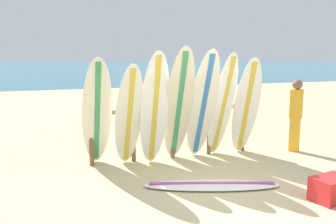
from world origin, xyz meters
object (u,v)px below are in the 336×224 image
(surfboard_leaning_center_right, at_px, (203,106))
(surfboard_leaning_right, at_px, (223,105))
(surfboard_leaning_far_left, at_px, (97,114))
(surfboard_leaning_far_right, at_px, (246,107))
(surfboard_leaning_center_left, at_px, (155,109))
(surfboard_leaning_left, at_px, (129,116))
(surfboard_leaning_center, at_px, (179,106))
(beachgoer_standing, at_px, (296,112))
(surfboard_rack, at_px, (173,124))
(surfboard_lying_on_sand, at_px, (212,185))
(cooler_box, at_px, (332,189))

(surfboard_leaning_center_right, height_order, surfboard_leaning_right, surfboard_leaning_center_right)
(surfboard_leaning_far_left, height_order, surfboard_leaning_far_right, surfboard_leaning_far_left)
(surfboard_leaning_center_left, relative_size, surfboard_leaning_right, 1.01)
(surfboard_leaning_left, height_order, surfboard_leaning_center_right, surfboard_leaning_center_right)
(surfboard_leaning_center, bearing_deg, surfboard_leaning_center_left, -179.66)
(surfboard_leaning_center_right, height_order, beachgoer_standing, surfboard_leaning_center_right)
(surfboard_leaning_left, relative_size, surfboard_leaning_far_right, 0.95)
(surfboard_leaning_center, bearing_deg, surfboard_leaning_far_right, 1.93)
(surfboard_leaning_right, xyz_separation_m, beachgoer_standing, (1.76, -0.12, -0.22))
(surfboard_leaning_right, relative_size, surfboard_leaning_far_right, 1.05)
(surfboard_rack, height_order, surfboard_leaning_center_right, surfboard_leaning_center_right)
(surfboard_leaning_center_left, relative_size, surfboard_leaning_center, 0.96)
(surfboard_leaning_center_left, distance_m, surfboard_lying_on_sand, 1.85)
(surfboard_leaning_left, bearing_deg, surfboard_lying_on_sand, -53.46)
(surfboard_leaning_far_right, bearing_deg, surfboard_lying_on_sand, -135.84)
(surfboard_rack, height_order, surfboard_leaning_right, surfboard_leaning_right)
(surfboard_leaning_center_right, bearing_deg, surfboard_leaning_right, 15.18)
(surfboard_leaning_far_left, distance_m, surfboard_leaning_right, 2.61)
(surfboard_leaning_center, bearing_deg, surfboard_lying_on_sand, -86.80)
(surfboard_leaning_far_left, distance_m, surfboard_leaning_center_right, 2.10)
(surfboard_leaning_right, distance_m, beachgoer_standing, 1.78)
(surfboard_rack, bearing_deg, surfboard_leaning_right, -15.39)
(surfboard_leaning_center, distance_m, surfboard_lying_on_sand, 1.79)
(surfboard_leaning_center, distance_m, surfboard_leaning_center_right, 0.52)
(surfboard_leaning_right, relative_size, surfboard_lying_on_sand, 0.97)
(surfboard_leaning_right, xyz_separation_m, cooler_box, (0.52, -2.57, -0.94))
(surfboard_lying_on_sand, distance_m, cooler_box, 1.82)
(surfboard_leaning_left, bearing_deg, surfboard_leaning_far_right, -0.13)
(surfboard_lying_on_sand, bearing_deg, surfboard_leaning_center_right, 72.20)
(surfboard_leaning_center, distance_m, surfboard_leaning_right, 1.05)
(surfboard_rack, relative_size, surfboard_lying_on_sand, 1.51)
(surfboard_leaning_center_right, bearing_deg, surfboard_leaning_far_left, 175.40)
(surfboard_leaning_center, bearing_deg, surfboard_leaning_right, 7.61)
(surfboard_rack, distance_m, cooler_box, 3.28)
(surfboard_leaning_left, relative_size, surfboard_leaning_center_left, 0.90)
(surfboard_leaning_center_left, distance_m, cooler_box, 3.32)
(surfboard_leaning_far_left, relative_size, surfboard_leaning_right, 0.96)
(surfboard_leaning_left, bearing_deg, surfboard_leaning_far_left, 169.53)
(surfboard_lying_on_sand, bearing_deg, cooler_box, -35.60)
(surfboard_leaning_far_right, xyz_separation_m, cooler_box, (0.00, -2.48, -0.88))
(surfboard_leaning_far_left, bearing_deg, beachgoer_standing, -1.99)
(surfboard_rack, bearing_deg, surfboard_leaning_far_right, -13.49)
(beachgoer_standing, bearing_deg, surfboard_leaning_right, 175.94)
(beachgoer_standing, bearing_deg, surfboard_leaning_center_left, -179.71)
(surfboard_leaning_far_right, height_order, beachgoer_standing, surfboard_leaning_far_right)
(surfboard_leaning_center_right, relative_size, cooler_box, 3.82)
(surfboard_leaning_center_right, height_order, surfboard_lying_on_sand, surfboard_leaning_center_right)
(surfboard_leaning_far_right, xyz_separation_m, beachgoer_standing, (1.25, -0.04, -0.17))
(surfboard_lying_on_sand, height_order, cooler_box, cooler_box)
(surfboard_leaning_far_left, height_order, surfboard_lying_on_sand, surfboard_leaning_far_left)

